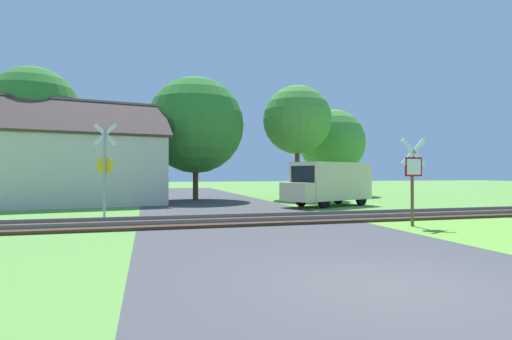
{
  "coord_description": "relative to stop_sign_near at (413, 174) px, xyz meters",
  "views": [
    {
      "loc": [
        -3.43,
        -5.13,
        1.65
      ],
      "look_at": [
        0.5,
        9.23,
        1.8
      ],
      "focal_mm": 28.0,
      "sensor_mm": 36.0,
      "label": 1
    }
  ],
  "objects": [
    {
      "name": "ground_plane",
      "position": [
        -4.65,
        -5.67,
        -1.64
      ],
      "size": [
        160.0,
        160.0,
        0.0
      ],
      "primitive_type": "plane",
      "color": "#5B933D"
    },
    {
      "name": "road_asphalt",
      "position": [
        -4.65,
        -3.67,
        -1.63
      ],
      "size": [
        7.47,
        80.0,
        0.01
      ],
      "primitive_type": "cube",
      "color": "#424244",
      "rests_on": "ground"
    },
    {
      "name": "rail_track",
      "position": [
        -4.65,
        2.55,
        -1.58
      ],
      "size": [
        60.0,
        2.6,
        0.22
      ],
      "color": "#422D1E",
      "rests_on": "ground"
    },
    {
      "name": "stop_sign_near",
      "position": [
        0.0,
        0.0,
        0.0
      ],
      "size": [
        0.88,
        0.15,
        2.77
      ],
      "rotation": [
        0.0,
        0.0,
        3.12
      ],
      "color": "brown",
      "rests_on": "ground"
    },
    {
      "name": "crossing_sign_far",
      "position": [
        -9.64,
        5.42,
        0.41
      ],
      "size": [
        0.87,
        0.19,
        3.6
      ],
      "rotation": [
        0.0,
        0.0,
        -0.17
      ],
      "color": "#9E9EA5",
      "rests_on": "ground"
    },
    {
      "name": "house",
      "position": [
        -11.45,
        12.45,
        0.39
      ],
      "size": [
        9.39,
        6.94,
        5.71
      ],
      "rotation": [
        0.0,
        0.0,
        0.18
      ],
      "color": "beige",
      "rests_on": "ground"
    },
    {
      "name": "tree_far",
      "position": [
        5.84,
        17.55,
        2.49
      ],
      "size": [
        5.1,
        5.1,
        6.68
      ],
      "color": "#513823",
      "rests_on": "ground"
    },
    {
      "name": "tree_right",
      "position": [
        1.62,
        14.18,
        3.63
      ],
      "size": [
        4.59,
        4.59,
        7.58
      ],
      "color": "#513823",
      "rests_on": "ground"
    },
    {
      "name": "tree_center",
      "position": [
        -5.1,
        14.64,
        3.12
      ],
      "size": [
        6.11,
        6.11,
        7.81
      ],
      "color": "#513823",
      "rests_on": "ground"
    },
    {
      "name": "tree_left",
      "position": [
        -14.22,
        14.06,
        3.62
      ],
      "size": [
        4.81,
        4.81,
        7.67
      ],
      "color": "#513823",
      "rests_on": "ground"
    },
    {
      "name": "mail_truck",
      "position": [
        0.97,
        7.96,
        -0.4
      ],
      "size": [
        5.24,
        3.6,
        2.24
      ],
      "rotation": [
        0.0,
        0.0,
        1.97
      ],
      "color": "beige",
      "rests_on": "ground"
    }
  ]
}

